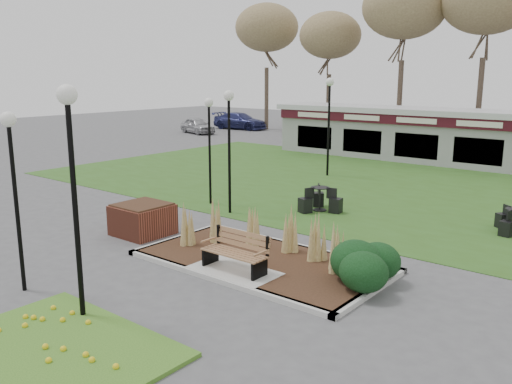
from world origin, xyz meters
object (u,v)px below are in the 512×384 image
Objects in this scene: lamp_post_near_right at (71,152)px; bistro_set_b at (320,203)px; food_pavilion at (487,139)px; car_black at (345,129)px; lamp_post_near_left at (12,162)px; lamp_post_mid_left at (209,127)px; car_silver at (197,126)px; car_blue at (240,121)px; park_bench at (237,251)px; lamp_post_mid_right at (229,125)px; lamp_post_far_left at (329,105)px; brick_planter at (143,219)px.

bistro_set_b is (-0.96, 10.27, -3.04)m from lamp_post_near_right.
car_black is at bearing 152.13° from food_pavilion.
lamp_post_near_left is at bearing -97.46° from food_pavilion.
car_silver is at bearing 136.04° from lamp_post_mid_left.
bistro_set_b is (-1.77, -13.19, -1.18)m from food_pavilion.
lamp_post_mid_left is at bearing -147.11° from car_blue.
car_blue is (0.43, 4.81, 0.08)m from car_silver.
park_bench is at bearing -90.00° from food_pavilion.
car_silver is at bearing 169.44° from car_blue.
lamp_post_mid_right is 8.29m from lamp_post_far_left.
lamp_post_mid_right reaches higher than car_blue.
lamp_post_mid_right is (1.47, -0.57, 0.22)m from lamp_post_mid_left.
lamp_post_mid_left is 2.49× the size of bistro_set_b.
lamp_post_mid_right is 0.92× the size of lamp_post_far_left.
lamp_post_far_left is at bearing 97.54° from lamp_post_mid_right.
bistro_set_b is 21.98m from car_black.
food_pavilion reaches higher than park_bench.
lamp_post_far_left is 15.33m from car_black.
park_bench is 28.62m from car_black.
brick_planter is at bearing 106.46° from lamp_post_near_left.
brick_planter is 5.28m from lamp_post_near_left.
park_bench is 13.80m from lamp_post_far_left.
lamp_post_mid_right is at bearing -104.69° from food_pavilion.
lamp_post_mid_right is (0.36, 3.55, 2.60)m from brick_planter.
lamp_post_near_right and lamp_post_far_left have the same top height.
lamp_post_mid_left reaches higher than food_pavilion.
lamp_post_mid_right is at bearing -145.54° from car_blue.
lamp_post_mid_left is at bearing 138.53° from park_bench.
lamp_post_mid_right is 0.96× the size of car_black.
park_bench is at bearing -46.79° from lamp_post_mid_right.
lamp_post_near_right reaches higher than park_bench.
car_black is (-6.41, 21.15, -2.13)m from lamp_post_mid_left.
lamp_post_near_left reaches higher than food_pavilion.
lamp_post_near_left is at bearing -125.43° from car_silver.
food_pavilion is 23.86m from car_blue.
lamp_post_far_left reaches higher than lamp_post_mid_right.
car_silver is at bearing 131.10° from lamp_post_near_right.
lamp_post_mid_right is at bearing 96.87° from lamp_post_near_left.
car_black is (-10.15, 19.49, 0.42)m from bistro_set_b.
lamp_post_mid_left is 24.71m from car_silver.
car_silver is (-20.15, 25.69, -2.27)m from lamp_post_near_left.
lamp_post_near_right is 34.20m from car_silver.
lamp_post_mid_left is (-1.11, 4.12, 2.38)m from brick_planter.
car_black is at bearing -99.27° from car_blue.
car_black reaches higher than car_silver.
bistro_set_b is (-1.77, 6.52, -0.29)m from park_bench.
park_bench is 1.13× the size of brick_planter.
lamp_post_mid_right reaches higher than park_bench.
lamp_post_near_right is 9.83m from lamp_post_mid_left.
bistro_set_b is at bearing 95.36° from lamp_post_near_right.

